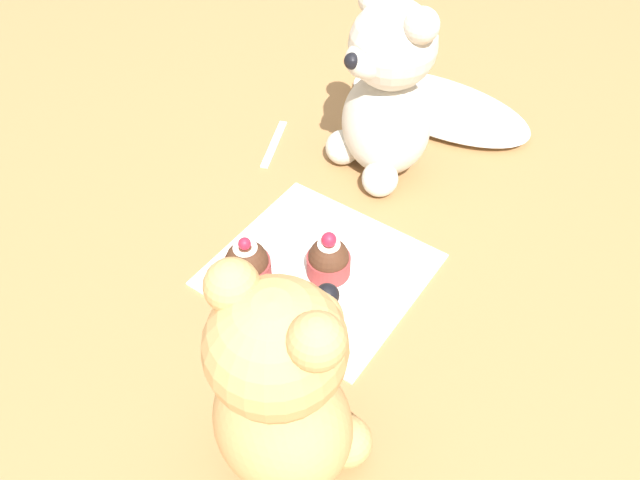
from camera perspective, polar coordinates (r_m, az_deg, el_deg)
ground_plane at (r=0.79m, az=-0.00°, el=-2.78°), size 4.00×4.00×0.00m
knitted_placemat at (r=0.79m, az=-0.00°, el=-2.64°), size 0.25×0.23×0.01m
tulle_cloth at (r=1.06m, az=10.73°, el=11.95°), size 0.31×0.16×0.03m
teddy_bear_cream at (r=0.87m, az=6.07°, el=12.95°), size 0.17×0.16×0.26m
teddy_bear_tan at (r=0.55m, az=-3.39°, el=-13.81°), size 0.14×0.14×0.26m
cupcake_near_cream_bear at (r=0.77m, az=0.91°, el=-1.67°), size 0.05×0.05×0.07m
cupcake_near_tan_bear at (r=0.76m, az=-6.66°, el=-2.28°), size 0.06×0.06×0.07m
teaspoon at (r=0.98m, az=-4.22°, el=8.82°), size 0.06×0.11×0.01m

